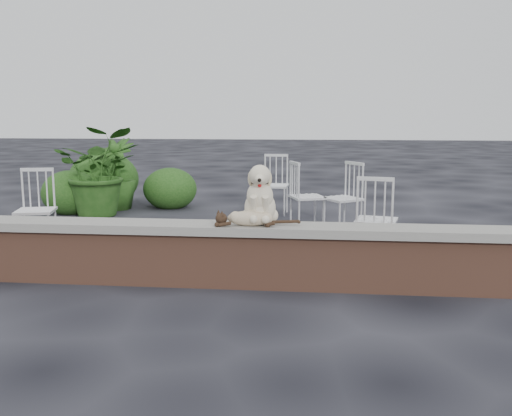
# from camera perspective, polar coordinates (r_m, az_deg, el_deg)

# --- Properties ---
(ground) EXTENTS (60.00, 60.00, 0.00)m
(ground) POSITION_cam_1_polar(r_m,az_deg,el_deg) (5.46, -7.71, -7.48)
(ground) COLOR black
(ground) RESTS_ON ground
(brick_wall) EXTENTS (6.00, 0.30, 0.50)m
(brick_wall) POSITION_cam_1_polar(r_m,az_deg,el_deg) (5.40, -7.77, -4.94)
(brick_wall) COLOR brown
(brick_wall) RESTS_ON ground
(capstone) EXTENTS (6.20, 0.40, 0.08)m
(capstone) POSITION_cam_1_polar(r_m,az_deg,el_deg) (5.33, -7.84, -1.92)
(capstone) COLOR slate
(capstone) RESTS_ON brick_wall
(dog) EXTENTS (0.40, 0.51, 0.56)m
(dog) POSITION_cam_1_polar(r_m,az_deg,el_deg) (5.23, 0.41, 1.52)
(dog) COLOR #C6B598
(dog) RESTS_ON capstone
(cat) EXTENTS (0.93, 0.29, 0.15)m
(cat) POSITION_cam_1_polar(r_m,az_deg,el_deg) (5.13, -0.65, -0.95)
(cat) COLOR tan
(cat) RESTS_ON capstone
(chair_d) EXTENTS (0.78, 0.78, 0.94)m
(chair_d) POSITION_cam_1_polar(r_m,az_deg,el_deg) (7.71, 8.67, 1.06)
(chair_d) COLOR silver
(chair_d) RESTS_ON ground
(chair_e) EXTENTS (0.72, 0.72, 0.94)m
(chair_e) POSITION_cam_1_polar(r_m,az_deg,el_deg) (7.81, 5.19, 1.23)
(chair_e) COLOR silver
(chair_e) RESTS_ON ground
(chair_b) EXTENTS (0.59, 0.59, 0.94)m
(chair_b) POSITION_cam_1_polar(r_m,az_deg,el_deg) (9.01, 1.87, 2.37)
(chair_b) COLOR silver
(chair_b) RESTS_ON ground
(chair_a) EXTENTS (0.68, 0.68, 0.94)m
(chair_a) POSITION_cam_1_polar(r_m,az_deg,el_deg) (7.17, -21.25, -0.12)
(chair_a) COLOR silver
(chair_a) RESTS_ON ground
(chair_c) EXTENTS (0.67, 0.67, 0.94)m
(chair_c) POSITION_cam_1_polar(r_m,az_deg,el_deg) (6.21, 11.98, -1.07)
(chair_c) COLOR silver
(chair_c) RESTS_ON ground
(potted_plant_a) EXTENTS (1.51, 1.40, 1.39)m
(potted_plant_a) POSITION_cam_1_polar(r_m,az_deg,el_deg) (9.15, -15.42, 3.56)
(potted_plant_a) COLOR #1B4212
(potted_plant_a) RESTS_ON ground
(potted_plant_b) EXTENTS (0.85, 0.85, 1.18)m
(potted_plant_b) POSITION_cam_1_polar(r_m,az_deg,el_deg) (9.73, -13.92, 3.33)
(potted_plant_b) COLOR #1B4212
(potted_plant_b) RESTS_ON ground
(shrubbery) EXTENTS (2.36, 2.03, 0.97)m
(shrubbery) POSITION_cam_1_polar(r_m,az_deg,el_deg) (10.06, -14.34, 2.33)
(shrubbery) COLOR #1B4212
(shrubbery) RESTS_ON ground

